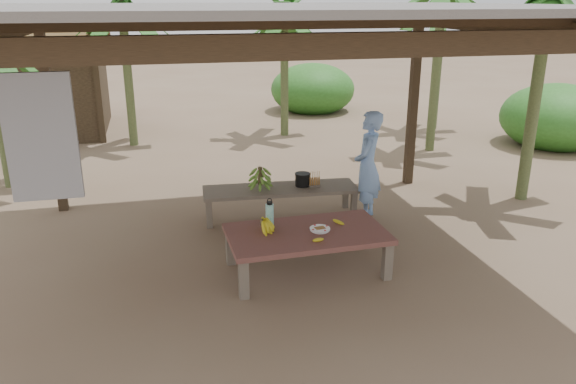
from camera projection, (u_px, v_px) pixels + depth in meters
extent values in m
plane|color=brown|center=(278.00, 255.00, 6.96)|extent=(80.00, 80.00, 0.00)
cube|color=black|center=(52.00, 121.00, 8.01)|extent=(0.13, 0.13, 2.70)
cube|color=black|center=(413.00, 105.00, 9.25)|extent=(0.13, 0.13, 2.70)
cube|color=black|center=(347.00, 45.00, 3.96)|extent=(5.80, 0.14, 0.18)
cube|color=black|center=(243.00, 21.00, 8.19)|extent=(5.80, 0.14, 0.18)
cube|color=black|center=(506.00, 26.00, 6.70)|extent=(0.14, 4.80, 0.18)
cube|color=slate|center=(277.00, 8.00, 6.01)|extent=(6.60, 5.60, 0.06)
cube|color=slate|center=(41.00, 138.00, 3.68)|extent=(0.45, 0.05, 0.85)
cube|color=brown|center=(244.00, 279.00, 5.90)|extent=(0.10, 0.10, 0.44)
cube|color=brown|center=(387.00, 261.00, 6.30)|extent=(0.10, 0.10, 0.44)
cube|color=brown|center=(230.00, 247.00, 6.66)|extent=(0.10, 0.10, 0.44)
cube|color=brown|center=(359.00, 233.00, 7.07)|extent=(0.10, 0.10, 0.44)
cube|color=maroon|center=(307.00, 234.00, 6.40)|extent=(1.83, 1.05, 0.06)
cube|color=brown|center=(209.00, 214.00, 7.73)|extent=(0.09, 0.09, 0.40)
cube|color=brown|center=(354.00, 205.00, 8.05)|extent=(0.09, 0.09, 0.40)
cube|color=brown|center=(208.00, 203.00, 8.15)|extent=(0.09, 0.09, 0.40)
cube|color=brown|center=(345.00, 195.00, 8.48)|extent=(0.09, 0.09, 0.40)
cube|color=brown|center=(280.00, 189.00, 8.03)|extent=(2.24, 0.75, 0.05)
cylinder|color=white|center=(320.00, 230.00, 6.41)|extent=(0.22, 0.22, 0.01)
cylinder|color=white|center=(320.00, 229.00, 6.41)|extent=(0.24, 0.24, 0.02)
cube|color=brown|center=(320.00, 228.00, 6.41)|extent=(0.13, 0.10, 0.02)
ellipsoid|color=yellow|center=(318.00, 240.00, 6.12)|extent=(0.17, 0.11, 0.04)
ellipsoid|color=yellow|center=(338.00, 222.00, 6.60)|extent=(0.14, 0.15, 0.04)
cylinder|color=#41CDB8|center=(270.00, 215.00, 6.51)|extent=(0.09, 0.09, 0.27)
cylinder|color=black|center=(270.00, 203.00, 6.46)|extent=(0.07, 0.07, 0.03)
torus|color=black|center=(270.00, 201.00, 6.45)|extent=(0.06, 0.01, 0.06)
cylinder|color=black|center=(303.00, 180.00, 8.08)|extent=(0.21, 0.21, 0.18)
imported|color=#79A1E4|center=(368.00, 166.00, 7.88)|extent=(0.62, 0.68, 1.57)
cube|color=black|center=(13.00, 90.00, 12.99)|extent=(4.00, 3.00, 2.00)
cube|color=brown|center=(12.00, 28.00, 13.33)|extent=(4.40, 1.73, 1.00)
cylinder|color=#596638|center=(436.00, 69.00, 11.23)|extent=(0.18, 0.18, 3.33)
cylinder|color=#596638|center=(284.00, 75.00, 12.62)|extent=(0.18, 0.18, 2.74)
cylinder|color=#596638|center=(128.00, 75.00, 11.68)|extent=(0.18, 0.18, 2.99)
cylinder|color=#596638|center=(535.00, 101.00, 8.42)|extent=(0.18, 0.18, 3.11)
cylinder|color=#596638|center=(438.00, 64.00, 13.25)|extent=(0.18, 0.18, 3.10)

